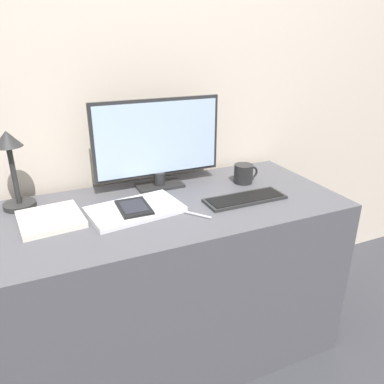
# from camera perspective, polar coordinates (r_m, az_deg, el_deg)

# --- Properties ---
(ground_plane) EXTENTS (10.00, 10.00, 0.00)m
(ground_plane) POSITION_cam_1_polar(r_m,az_deg,el_deg) (1.80, 0.15, -26.31)
(ground_plane) COLOR #38383D
(wall_back) EXTENTS (3.60, 0.05, 2.40)m
(wall_back) POSITION_cam_1_polar(r_m,az_deg,el_deg) (1.73, -7.97, 17.12)
(wall_back) COLOR beige
(wall_back) RESTS_ON ground_plane
(desk) EXTENTS (1.36, 0.63, 0.74)m
(desk) POSITION_cam_1_polar(r_m,az_deg,el_deg) (1.69, -2.62, -13.37)
(desk) COLOR #4C4C51
(desk) RESTS_ON ground_plane
(monitor) EXTENTS (0.56, 0.11, 0.39)m
(monitor) POSITION_cam_1_polar(r_m,az_deg,el_deg) (1.61, -5.23, 7.53)
(monitor) COLOR #262626
(monitor) RESTS_ON desk
(keyboard) EXTENTS (0.34, 0.12, 0.01)m
(keyboard) POSITION_cam_1_polar(r_m,az_deg,el_deg) (1.54, 8.08, -1.00)
(keyboard) COLOR #282828
(keyboard) RESTS_ON desk
(laptop) EXTENTS (0.37, 0.25, 0.02)m
(laptop) POSITION_cam_1_polar(r_m,az_deg,el_deg) (1.44, -8.68, -2.68)
(laptop) COLOR silver
(laptop) RESTS_ON desk
(ereader) EXTENTS (0.12, 0.17, 0.01)m
(ereader) POSITION_cam_1_polar(r_m,az_deg,el_deg) (1.42, -8.86, -2.30)
(ereader) COLOR black
(ereader) RESTS_ON laptop
(desk_lamp) EXTENTS (0.12, 0.12, 0.30)m
(desk_lamp) POSITION_cam_1_polar(r_m,az_deg,el_deg) (1.56, -25.81, 4.11)
(desk_lamp) COLOR #282828
(desk_lamp) RESTS_ON desk
(notebook) EXTENTS (0.23, 0.24, 0.02)m
(notebook) POSITION_cam_1_polar(r_m,az_deg,el_deg) (1.44, -20.75, -3.88)
(notebook) COLOR silver
(notebook) RESTS_ON desk
(coffee_mug) EXTENTS (0.12, 0.09, 0.09)m
(coffee_mug) POSITION_cam_1_polar(r_m,az_deg,el_deg) (1.72, 7.91, 2.79)
(coffee_mug) COLOR black
(coffee_mug) RESTS_ON desk
(pen) EXTENTS (0.09, 0.12, 0.01)m
(pen) POSITION_cam_1_polar(r_m,az_deg,el_deg) (1.40, 0.38, -3.37)
(pen) COLOR silver
(pen) RESTS_ON desk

